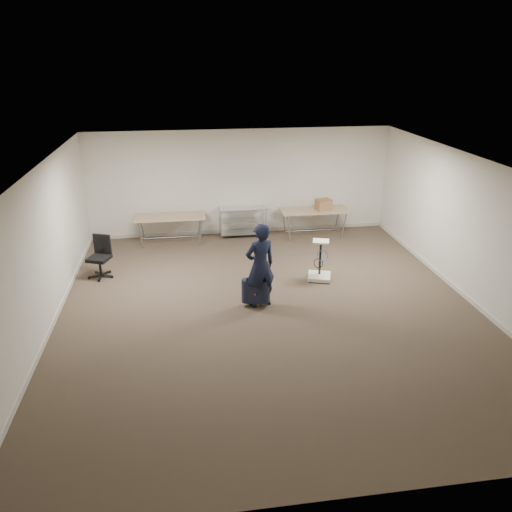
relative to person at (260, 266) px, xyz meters
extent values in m
plane|color=#413427|center=(0.15, -0.19, -0.84)|extent=(9.00, 9.00, 0.00)
plane|color=silver|center=(0.15, 4.31, 0.56)|extent=(8.00, 0.00, 8.00)
plane|color=silver|center=(0.15, -4.69, 0.56)|extent=(8.00, 0.00, 8.00)
plane|color=silver|center=(-3.85, -0.19, 0.56)|extent=(0.00, 9.00, 9.00)
plane|color=silver|center=(4.15, -0.19, 0.56)|extent=(0.00, 9.00, 9.00)
plane|color=white|center=(0.15, -0.19, 1.96)|extent=(8.00, 8.00, 0.00)
cube|color=beige|center=(0.15, 4.30, -0.79)|extent=(8.00, 0.02, 0.10)
cube|color=beige|center=(-3.84, -0.19, -0.79)|extent=(0.02, 9.00, 0.10)
cube|color=beige|center=(4.14, -0.19, -0.79)|extent=(0.02, 9.00, 0.10)
cube|color=tan|center=(-1.75, 3.76, -0.13)|extent=(1.80, 0.75, 0.03)
cylinder|color=gray|center=(-1.75, 3.76, -0.69)|extent=(1.50, 0.02, 0.02)
cylinder|color=gray|center=(-2.50, 3.46, -0.50)|extent=(0.13, 0.04, 0.69)
cylinder|color=gray|center=(-1.00, 3.46, -0.50)|extent=(0.13, 0.04, 0.69)
cylinder|color=gray|center=(-2.50, 4.06, -0.50)|extent=(0.13, 0.04, 0.69)
cylinder|color=gray|center=(-1.00, 4.06, -0.50)|extent=(0.13, 0.04, 0.69)
cube|color=tan|center=(2.05, 3.76, -0.13)|extent=(1.80, 0.75, 0.03)
cylinder|color=gray|center=(2.05, 3.76, -0.69)|extent=(1.50, 0.02, 0.02)
cylinder|color=gray|center=(1.30, 3.46, -0.50)|extent=(0.13, 0.04, 0.69)
cylinder|color=gray|center=(2.80, 3.46, -0.50)|extent=(0.13, 0.04, 0.69)
cylinder|color=gray|center=(1.30, 4.06, -0.50)|extent=(0.13, 0.04, 0.69)
cylinder|color=gray|center=(2.80, 4.06, -0.50)|extent=(0.13, 0.04, 0.69)
cylinder|color=silver|center=(-0.45, 3.79, -0.44)|extent=(0.02, 0.02, 0.80)
cylinder|color=silver|center=(0.75, 3.79, -0.44)|extent=(0.02, 0.02, 0.80)
cylinder|color=silver|center=(-0.45, 4.24, -0.44)|extent=(0.02, 0.02, 0.80)
cylinder|color=silver|center=(0.75, 4.24, -0.44)|extent=(0.02, 0.02, 0.80)
cube|color=silver|center=(0.15, 4.01, -0.74)|extent=(1.20, 0.45, 0.02)
cube|color=silver|center=(0.15, 4.01, -0.39)|extent=(1.20, 0.45, 0.02)
cube|color=silver|center=(0.15, 4.01, -0.06)|extent=(1.20, 0.45, 0.01)
imported|color=black|center=(0.00, 0.00, 0.00)|extent=(0.71, 0.59, 1.69)
cube|color=black|center=(-0.10, -0.03, -0.52)|extent=(0.38, 0.27, 0.47)
cube|color=black|center=(-0.09, -0.01, -0.77)|extent=(0.33, 0.20, 0.03)
cylinder|color=black|center=(-0.20, -0.01, -0.81)|extent=(0.04, 0.07, 0.06)
cylinder|color=black|center=(0.01, -0.05, -0.81)|extent=(0.04, 0.07, 0.06)
torus|color=black|center=(-0.10, -0.03, -0.25)|extent=(0.15, 0.05, 0.15)
cube|color=#FF5B0D|center=(-0.09, -0.01, -0.08)|extent=(0.03, 0.01, 0.36)
cylinder|color=black|center=(-3.27, 1.82, -0.80)|extent=(0.56, 0.56, 0.08)
cylinder|color=black|center=(-3.27, 1.82, -0.61)|extent=(0.06, 0.06, 0.38)
cube|color=black|center=(-3.27, 1.82, -0.40)|extent=(0.56, 0.56, 0.08)
cube|color=black|center=(-3.20, 2.02, -0.14)|extent=(0.39, 0.19, 0.45)
cube|color=beige|center=(1.47, 1.02, -0.78)|extent=(0.61, 0.61, 0.08)
cylinder|color=black|center=(1.28, 0.82, -0.82)|extent=(0.06, 0.06, 0.04)
cylinder|color=black|center=(1.47, 1.06, -0.36)|extent=(0.05, 0.05, 0.78)
cube|color=beige|center=(1.47, 1.02, 0.03)|extent=(0.41, 0.38, 0.04)
torus|color=blue|center=(1.52, 0.94, -0.26)|extent=(0.27, 0.17, 0.24)
cube|color=olive|center=(2.28, 3.72, 0.03)|extent=(0.45, 0.38, 0.29)
camera|label=1|loc=(-1.36, -8.61, 3.76)|focal=35.00mm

